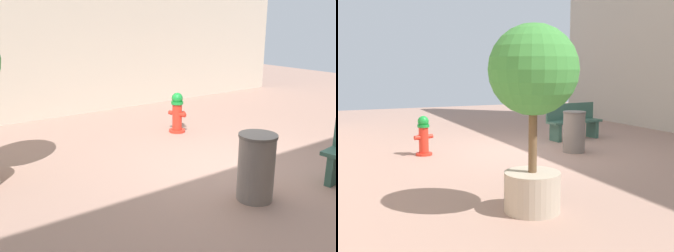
{
  "view_description": "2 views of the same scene",
  "coord_description": "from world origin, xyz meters",
  "views": [
    {
      "loc": [
        -4.0,
        4.19,
        2.37
      ],
      "look_at": [
        0.88,
        0.73,
        0.67
      ],
      "focal_mm": 40.96,
      "sensor_mm": 36.0,
      "label": 1
    },
    {
      "loc": [
        4.26,
        8.09,
        1.83
      ],
      "look_at": [
        1.02,
        0.87,
        0.74
      ],
      "focal_mm": 43.62,
      "sensor_mm": 36.0,
      "label": 2
    }
  ],
  "objects": [
    {
      "name": "trash_bin",
      "position": [
        -0.81,
        0.49,
        0.46
      ],
      "size": [
        0.51,
        0.51,
        0.92
      ],
      "color": "slate",
      "rests_on": "ground_plane"
    },
    {
      "name": "bench_near",
      "position": [
        -1.76,
        -0.98,
        0.49
      ],
      "size": [
        1.6,
        0.6,
        0.95
      ],
      "color": "#33594C",
      "rests_on": "ground_plane"
    },
    {
      "name": "ground_plane",
      "position": [
        0.0,
        0.0,
        0.0
      ],
      "size": [
        23.4,
        23.4,
        0.0
      ],
      "primitive_type": "plane",
      "color": "#9E7A6B"
    },
    {
      "name": "fire_hydrant",
      "position": [
        2.34,
        -0.55,
        0.43
      ],
      "size": [
        0.44,
        0.41,
        0.85
      ],
      "color": "red",
      "rests_on": "ground_plane"
    },
    {
      "name": "planter_tree",
      "position": [
        1.85,
        3.54,
        1.58
      ],
      "size": [
        1.15,
        1.15,
        2.41
      ],
      "color": "tan",
      "rests_on": "ground_plane"
    }
  ]
}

